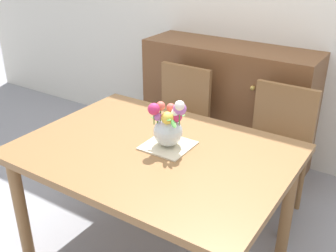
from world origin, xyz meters
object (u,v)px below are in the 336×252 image
object	(u,v)px
chair_left	(178,117)
dining_table	(155,164)
flower_vase	(169,126)
chair_right	(276,143)
dresser	(227,105)

from	to	relation	value
chair_left	dining_table	bearing A→B (deg)	114.34
chair_left	flower_vase	size ratio (longest dim) A/B	3.33
chair_left	chair_right	world-z (taller)	same
chair_right	dresser	bearing A→B (deg)	-38.71
chair_right	flower_vase	distance (m)	0.94
chair_left	flower_vase	xyz separation A→B (m)	(0.44, -0.80, 0.36)
chair_right	flower_vase	world-z (taller)	flower_vase
dining_table	chair_right	size ratio (longest dim) A/B	1.57
dining_table	chair_left	bearing A→B (deg)	114.34
chair_right	dresser	world-z (taller)	dresser
chair_right	dresser	xyz separation A→B (m)	(-0.59, 0.47, -0.02)
dresser	flower_vase	size ratio (longest dim) A/B	5.20
dining_table	flower_vase	bearing A→B (deg)	48.78
dining_table	dresser	xyz separation A→B (m)	(-0.20, 1.33, -0.16)
dresser	flower_vase	world-z (taller)	flower_vase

